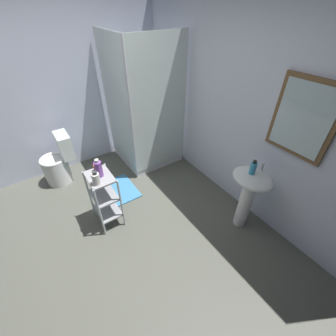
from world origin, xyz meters
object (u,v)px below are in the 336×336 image
object	(u,v)px
toilet	(59,163)
storage_cart	(104,196)
lotion_bottle_white	(96,179)
rinse_cup	(97,168)
pedestal_sink	(249,190)
bath_mat	(121,189)
conditioner_bottle_purple	(99,169)
hand_soap_bottle	(253,168)
shower_stall	(144,137)

from	to	relation	value
toilet	storage_cart	bearing A→B (deg)	13.87
storage_cart	lotion_bottle_white	world-z (taller)	lotion_bottle_white
lotion_bottle_white	rinse_cup	bearing A→B (deg)	158.14
pedestal_sink	bath_mat	size ratio (longest dim) A/B	1.35
bath_mat	lotion_bottle_white	bearing A→B (deg)	-37.41
pedestal_sink	rinse_cup	size ratio (longest dim) A/B	8.79
conditioner_bottle_purple	lotion_bottle_white	bearing A→B (deg)	-33.68
pedestal_sink	toilet	size ratio (longest dim) A/B	1.07
storage_cart	lotion_bottle_white	xyz separation A→B (m)	(0.11, -0.06, 0.37)
lotion_bottle_white	rinse_cup	xyz separation A→B (m)	(-0.20, 0.08, -0.02)
toilet	lotion_bottle_white	bearing A→B (deg)	10.17
hand_soap_bottle	lotion_bottle_white	world-z (taller)	hand_soap_bottle
toilet	conditioner_bottle_purple	size ratio (longest dim) A/B	3.46
lotion_bottle_white	conditioner_bottle_purple	bearing A→B (deg)	146.32
pedestal_sink	hand_soap_bottle	world-z (taller)	hand_soap_bottle
hand_soap_bottle	lotion_bottle_white	xyz separation A→B (m)	(-0.85, -1.41, -0.07)
pedestal_sink	toilet	world-z (taller)	pedestal_sink
conditioner_bottle_purple	bath_mat	bearing A→B (deg)	141.71
pedestal_sink	rinse_cup	xyz separation A→B (m)	(-1.08, -1.34, 0.21)
storage_cart	conditioner_bottle_purple	size ratio (longest dim) A/B	3.37
toilet	conditioner_bottle_purple	world-z (taller)	conditioner_bottle_purple
rinse_cup	bath_mat	xyz separation A→B (m)	(-0.34, 0.34, -0.78)
conditioner_bottle_purple	rinse_cup	size ratio (longest dim) A/B	2.38
conditioner_bottle_purple	rinse_cup	xyz separation A→B (m)	(-0.09, 0.01, -0.05)
toilet	bath_mat	size ratio (longest dim) A/B	1.27
toilet	rinse_cup	distance (m)	1.21
storage_cart	hand_soap_bottle	distance (m)	1.71
shower_stall	conditioner_bottle_purple	world-z (taller)	shower_stall
toilet	hand_soap_bottle	size ratio (longest dim) A/B	4.47
rinse_cup	lotion_bottle_white	bearing A→B (deg)	-21.86
pedestal_sink	toilet	bearing A→B (deg)	-142.51
shower_stall	hand_soap_bottle	world-z (taller)	shower_stall
pedestal_sink	bath_mat	bearing A→B (deg)	-144.73
hand_soap_bottle	bath_mat	bearing A→B (deg)	-144.71
shower_stall	lotion_bottle_white	world-z (taller)	shower_stall
bath_mat	shower_stall	bearing A→B (deg)	124.15
hand_soap_bottle	bath_mat	size ratio (longest dim) A/B	0.28
shower_stall	storage_cart	distance (m)	1.39
shower_stall	toilet	distance (m)	1.38
pedestal_sink	rinse_cup	world-z (taller)	rinse_cup
hand_soap_bottle	conditioner_bottle_purple	size ratio (longest dim) A/B	0.78
toilet	storage_cart	xyz separation A→B (m)	(1.17, 0.29, 0.12)
pedestal_sink	lotion_bottle_white	distance (m)	1.68
pedestal_sink	conditioner_bottle_purple	size ratio (longest dim) A/B	3.69
pedestal_sink	lotion_bottle_white	world-z (taller)	lotion_bottle_white
shower_stall	conditioner_bottle_purple	distance (m)	1.43
pedestal_sink	hand_soap_bottle	xyz separation A→B (m)	(-0.02, -0.02, 0.31)
toilet	lotion_bottle_white	size ratio (longest dim) A/B	4.67
conditioner_bottle_purple	bath_mat	xyz separation A→B (m)	(-0.44, 0.34, -0.83)
hand_soap_bottle	rinse_cup	distance (m)	1.70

